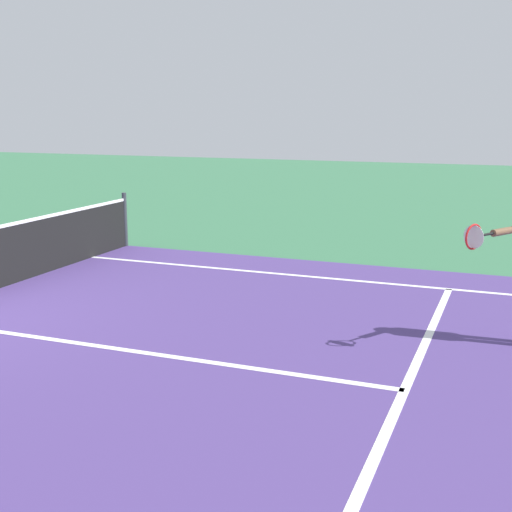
# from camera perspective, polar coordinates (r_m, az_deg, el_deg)

# --- Properties ---
(line_sideline_right) EXTENTS (0.10, 11.89, 0.01)m
(line_sideline_right) POSITION_cam_1_polar(r_m,az_deg,el_deg) (10.80, 13.43, -2.48)
(line_sideline_right) COLOR white
(line_sideline_right) RESTS_ON ground_plane
(line_service_near) EXTENTS (8.22, 0.10, 0.01)m
(line_service_near) POSITION_cam_1_polar(r_m,az_deg,el_deg) (6.86, 12.30, -10.91)
(line_service_near) COLOR white
(line_service_near) RESTS_ON ground_plane
(line_center_service) EXTENTS (0.10, 6.40, 0.01)m
(line_center_service) POSITION_cam_1_polar(r_m,az_deg,el_deg) (7.95, -11.32, -7.64)
(line_center_service) COLOR white
(line_center_service) RESTS_ON ground_plane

